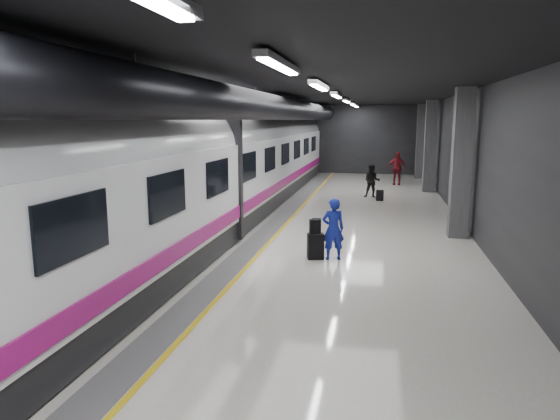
{
  "coord_description": "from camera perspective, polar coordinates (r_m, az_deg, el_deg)",
  "views": [
    {
      "loc": [
        2.16,
        -13.77,
        3.55
      ],
      "look_at": [
        -0.29,
        -1.57,
        1.3
      ],
      "focal_mm": 32.0,
      "sensor_mm": 36.0,
      "label": 1
    }
  ],
  "objects": [
    {
      "name": "traveler_main",
      "position": [
        12.84,
        6.1,
        -2.17
      ],
      "size": [
        0.68,
        0.55,
        1.6
      ],
      "primitive_type": "imported",
      "rotation": [
        0.0,
        0.0,
        3.47
      ],
      "color": "#1A18B4",
      "rests_on": "ground"
    },
    {
      "name": "platform_hall",
      "position": [
        14.93,
        1.96,
        10.21
      ],
      "size": [
        10.02,
        40.02,
        4.51
      ],
      "color": "black",
      "rests_on": "ground"
    },
    {
      "name": "shoulder_bag",
      "position": [
        12.83,
        4.03,
        -1.89
      ],
      "size": [
        0.31,
        0.24,
        0.37
      ],
      "primitive_type": "cube",
      "rotation": [
        0.0,
        0.0,
        0.4
      ],
      "color": "black",
      "rests_on": "suitcase_main"
    },
    {
      "name": "suitcase_far",
      "position": [
        22.61,
        11.34,
        1.65
      ],
      "size": [
        0.33,
        0.22,
        0.48
      ],
      "primitive_type": "cube",
      "rotation": [
        0.0,
        0.0,
        -0.04
      ],
      "color": "black",
      "rests_on": "ground"
    },
    {
      "name": "traveler_far_b",
      "position": [
        28.34,
        13.21,
        4.67
      ],
      "size": [
        1.1,
        0.51,
        1.83
      ],
      "primitive_type": "imported",
      "rotation": [
        0.0,
        0.0,
        -0.06
      ],
      "color": "maroon",
      "rests_on": "ground"
    },
    {
      "name": "suitcase_main",
      "position": [
        12.93,
        4.08,
        -4.16
      ],
      "size": [
        0.47,
        0.37,
        0.67
      ],
      "primitive_type": "cube",
      "rotation": [
        0.0,
        0.0,
        0.29
      ],
      "color": "black",
      "rests_on": "ground"
    },
    {
      "name": "traveler_far_a",
      "position": [
        23.4,
        10.48,
        3.28
      ],
      "size": [
        0.79,
        0.63,
        1.54
      ],
      "primitive_type": "imported",
      "rotation": [
        0.0,
        0.0,
        -0.07
      ],
      "color": "black",
      "rests_on": "ground"
    },
    {
      "name": "train",
      "position": [
        14.87,
        -10.05,
        4.39
      ],
      "size": [
        3.05,
        38.0,
        4.05
      ],
      "color": "black",
      "rests_on": "ground"
    },
    {
      "name": "ground",
      "position": [
        14.38,
        2.38,
        -4.03
      ],
      "size": [
        40.0,
        40.0,
        0.0
      ],
      "primitive_type": "plane",
      "color": "silver",
      "rests_on": "ground"
    }
  ]
}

